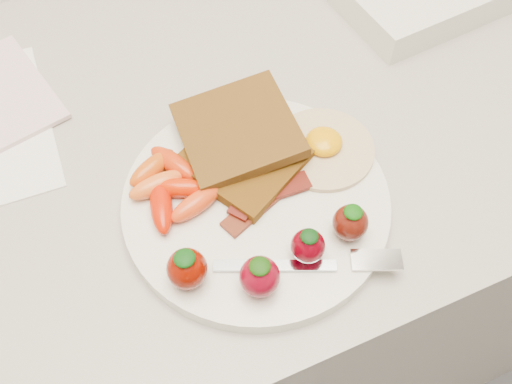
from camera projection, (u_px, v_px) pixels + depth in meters
name	position (u px, v px, depth m)	size (l,w,h in m)	color
counter	(232.00, 279.00, 1.03)	(2.00, 0.60, 0.90)	gray
plate	(256.00, 202.00, 0.58)	(0.27, 0.27, 0.02)	silver
toast_lower	(245.00, 158.00, 0.59)	(0.11, 0.11, 0.01)	#452404
toast_upper	(238.00, 130.00, 0.59)	(0.12, 0.12, 0.01)	#3C1F05
fried_egg	(323.00, 147.00, 0.60)	(0.12, 0.12, 0.02)	beige
bacon_strips	(262.00, 194.00, 0.57)	(0.10, 0.08, 0.01)	#47160B
baby_carrots	(169.00, 186.00, 0.57)	(0.09, 0.11, 0.02)	orange
strawberries	(270.00, 255.00, 0.51)	(0.19, 0.07, 0.05)	#690B00
fork	(321.00, 263.00, 0.53)	(0.17, 0.08, 0.00)	silver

